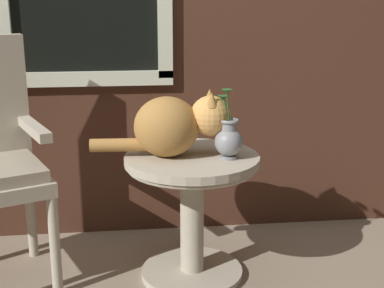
# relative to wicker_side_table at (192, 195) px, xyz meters

# --- Properties ---
(wicker_side_table) EXTENTS (0.57, 0.57, 0.56)m
(wicker_side_table) POSITION_rel_wicker_side_table_xyz_m (0.00, 0.00, 0.00)
(wicker_side_table) COLOR #B2A893
(wicker_side_table) RESTS_ON ground_plane
(cat) EXTENTS (0.58, 0.26, 0.27)m
(cat) POSITION_rel_wicker_side_table_xyz_m (-0.07, 0.01, 0.31)
(cat) COLOR #AD7A3D
(cat) RESTS_ON wicker_side_table
(pewter_vase_with_ivy) EXTENTS (0.12, 0.12, 0.29)m
(pewter_vase_with_ivy) POSITION_rel_wicker_side_table_xyz_m (0.14, -0.06, 0.26)
(pewter_vase_with_ivy) COLOR gray
(pewter_vase_with_ivy) RESTS_ON wicker_side_table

